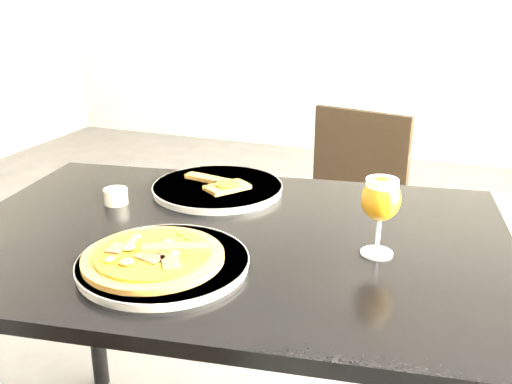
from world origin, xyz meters
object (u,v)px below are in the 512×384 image
at_px(beer_glass, 381,200).
at_px(dining_table, 228,270).
at_px(chair_far, 344,218).
at_px(pizza, 154,256).

bearing_deg(beer_glass, dining_table, -177.38).
bearing_deg(dining_table, beer_glass, -5.88).
relative_size(chair_far, pizza, 3.10).
distance_m(chair_far, pizza, 1.11).
xyz_separation_m(chair_far, beer_glass, (0.24, -0.85, 0.41)).
bearing_deg(pizza, beer_glass, 28.61).
height_order(dining_table, chair_far, chair_far).
bearing_deg(dining_table, pizza, -117.34).
distance_m(dining_table, chair_far, 0.89).
bearing_deg(chair_far, dining_table, -82.72).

